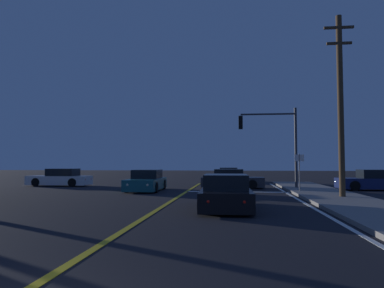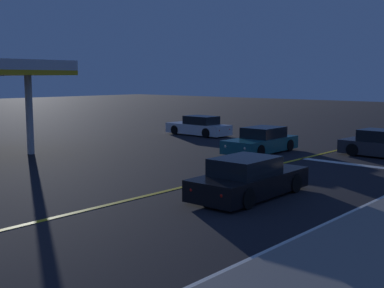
{
  "view_description": "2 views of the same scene",
  "coord_description": "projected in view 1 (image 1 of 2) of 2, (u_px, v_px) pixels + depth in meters",
  "views": [
    {
      "loc": [
        2.86,
        -3.17,
        1.78
      ],
      "look_at": [
        0.28,
        19.33,
        2.98
      ],
      "focal_mm": 33.37,
      "sensor_mm": 36.0,
      "label": 1
    },
    {
      "loc": [
        11.95,
        -2.51,
        3.91
      ],
      "look_at": [
        -0.81,
        11.7,
        1.37
      ],
      "focal_mm": 46.25,
      "sensor_mm": 36.0,
      "label": 2
    }
  ],
  "objects": [
    {
      "name": "stop_bar",
      "position": [
        237.0,
        192.0,
        21.84
      ],
      "size": [
        6.25,
        0.5,
        0.01
      ],
      "primitive_type": "cube",
      "color": "white",
      "rests_on": "ground"
    },
    {
      "name": "street_sign_corner",
      "position": [
        299.0,
        166.0,
        21.01
      ],
      "size": [
        0.56,
        0.06,
        2.32
      ],
      "color": "slate",
      "rests_on": "ground"
    },
    {
      "name": "traffic_signal_near_right",
      "position": [
        274.0,
        135.0,
        24.03
      ],
      "size": [
        3.88,
        0.28,
        5.49
      ],
      "rotation": [
        0.0,
        0.0,
        3.14
      ],
      "color": "#38383D",
      "rests_on": "ground"
    },
    {
      "name": "car_side_waiting_black",
      "position": [
        226.0,
        194.0,
        13.78
      ],
      "size": [
        2.07,
        4.76,
        1.34
      ],
      "rotation": [
        0.0,
        0.0,
        0.03
      ],
      "color": "black",
      "rests_on": "ground"
    },
    {
      "name": "lane_line_edge_right",
      "position": [
        321.0,
        212.0,
        12.85
      ],
      "size": [
        0.16,
        34.79,
        0.01
      ],
      "primitive_type": "cube",
      "color": "white",
      "rests_on": "ground"
    },
    {
      "name": "utility_pole_right",
      "position": [
        340.0,
        103.0,
        17.57
      ],
      "size": [
        1.43,
        0.29,
        9.13
      ],
      "color": "#4C3823",
      "rests_on": "ground"
    },
    {
      "name": "car_mid_block_white",
      "position": [
        60.0,
        178.0,
        27.55
      ],
      "size": [
        4.76,
        1.88,
        1.34
      ],
      "rotation": [
        0.0,
        0.0,
        1.56
      ],
      "color": "silver",
      "rests_on": "ground"
    },
    {
      "name": "sidewalk_right",
      "position": [
        375.0,
        211.0,
        12.64
      ],
      "size": [
        3.2,
        36.84,
        0.15
      ],
      "primitive_type": "cube",
      "color": "gray",
      "rests_on": "ground"
    },
    {
      "name": "car_far_approaching_teal",
      "position": [
        146.0,
        182.0,
        22.83
      ],
      "size": [
        2.08,
        4.75,
        1.34
      ],
      "rotation": [
        0.0,
        0.0,
        3.17
      ],
      "color": "#195960",
      "rests_on": "ground"
    },
    {
      "name": "car_distant_tail_silver",
      "position": [
        228.0,
        176.0,
        33.61
      ],
      "size": [
        2.07,
        4.71,
        1.34
      ],
      "rotation": [
        0.0,
        0.0,
        0.03
      ],
      "color": "#B2B5BA",
      "rests_on": "ground"
    },
    {
      "name": "lane_line_center",
      "position": [
        157.0,
        210.0,
        13.53
      ],
      "size": [
        0.2,
        34.79,
        0.01
      ],
      "primitive_type": "cube",
      "color": "gold",
      "rests_on": "ground"
    },
    {
      "name": "car_lead_oncoming_charcoal",
      "position": [
        232.0,
        180.0,
        25.12
      ],
      "size": [
        4.4,
        2.05,
        1.34
      ],
      "rotation": [
        0.0,
        0.0,
        -1.59
      ],
      "color": "#2D2D33",
      "rests_on": "ground"
    },
    {
      "name": "car_parked_curb_navy",
      "position": [
        372.0,
        181.0,
        23.35
      ],
      "size": [
        4.32,
        1.86,
        1.34
      ],
      "rotation": [
        0.0,
        0.0,
        1.58
      ],
      "color": "navy",
      "rests_on": "ground"
    }
  ]
}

